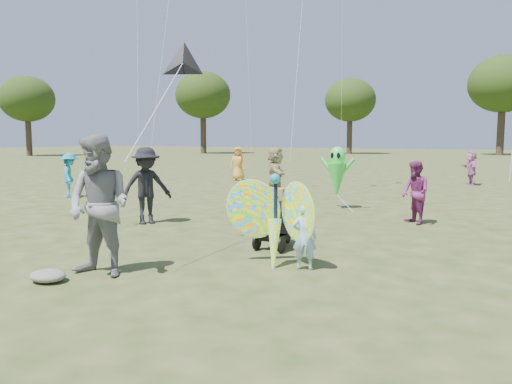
# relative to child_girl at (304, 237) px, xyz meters

# --- Properties ---
(ground) EXTENTS (160.00, 160.00, 0.00)m
(ground) POSITION_rel_child_girl_xyz_m (-0.80, -1.17, -0.50)
(ground) COLOR #51592B
(ground) RESTS_ON ground
(child_girl) EXTENTS (0.42, 0.33, 1.01)m
(child_girl) POSITION_rel_child_girl_xyz_m (0.00, 0.00, 0.00)
(child_girl) COLOR #9EC9E0
(child_girl) RESTS_ON ground
(adult_man) EXTENTS (1.05, 0.85, 2.04)m
(adult_man) POSITION_rel_child_girl_xyz_m (-2.48, -1.67, 0.52)
(adult_man) COLOR gray
(adult_man) RESTS_ON ground
(grey_bag) EXTENTS (0.53, 0.43, 0.17)m
(grey_bag) POSITION_rel_child_girl_xyz_m (-2.92, -2.25, -0.42)
(grey_bag) COLOR slate
(grey_bag) RESTS_ON ground
(crowd_b) EXTENTS (1.21, 1.31, 1.77)m
(crowd_b) POSITION_rel_child_girl_xyz_m (-4.74, 2.05, 0.38)
(crowd_b) COLOR black
(crowd_b) RESTS_ON ground
(crowd_d) EXTENTS (1.15, 1.63, 1.69)m
(crowd_d) POSITION_rel_child_girl_xyz_m (-3.82, 7.07, 0.34)
(crowd_d) COLOR tan
(crowd_d) RESTS_ON ground
(crowd_e) EXTENTS (0.88, 0.90, 1.46)m
(crowd_e) POSITION_rel_child_girl_xyz_m (0.76, 4.87, 0.23)
(crowd_e) COLOR #792863
(crowd_e) RESTS_ON ground
(crowd_g) EXTENTS (0.87, 0.70, 1.55)m
(crowd_g) POSITION_rel_child_girl_xyz_m (-8.56, 13.09, 0.27)
(crowd_g) COLOR gold
(crowd_g) RESTS_ON ground
(crowd_i) EXTENTS (1.05, 1.07, 1.48)m
(crowd_i) POSITION_rel_child_girl_xyz_m (-10.30, 4.85, 0.23)
(crowd_i) COLOR teal
(crowd_i) RESTS_ON ground
(crowd_j) EXTENTS (0.94, 1.38, 1.43)m
(crowd_j) POSITION_rel_child_girl_xyz_m (1.14, 15.77, 0.21)
(crowd_j) COLOR #C16EAA
(crowd_j) RESTS_ON ground
(jogging_stroller) EXTENTS (0.54, 1.06, 1.09)m
(jogging_stroller) POSITION_rel_child_girl_xyz_m (-1.00, 1.22, 0.11)
(jogging_stroller) COLOR black
(jogging_stroller) RESTS_ON ground
(butterfly_kite) EXTENTS (1.74, 0.75, 1.64)m
(butterfly_kite) POSITION_rel_child_girl_xyz_m (-0.50, 0.00, 0.20)
(butterfly_kite) COLOR orange
(butterfly_kite) RESTS_ON ground
(delta_kite_rig) EXTENTS (0.90, 2.37, 2.07)m
(delta_kite_rig) POSITION_rel_child_girl_xyz_m (-2.53, 0.46, 2.78)
(delta_kite_rig) COLOR black
(delta_kite_rig) RESTS_ON ground
(alien_kite) EXTENTS (1.12, 0.69, 1.74)m
(alien_kite) POSITION_rel_child_girl_xyz_m (-1.61, 6.40, 0.47)
(alien_kite) COLOR #37ED47
(alien_kite) RESTS_ON ground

